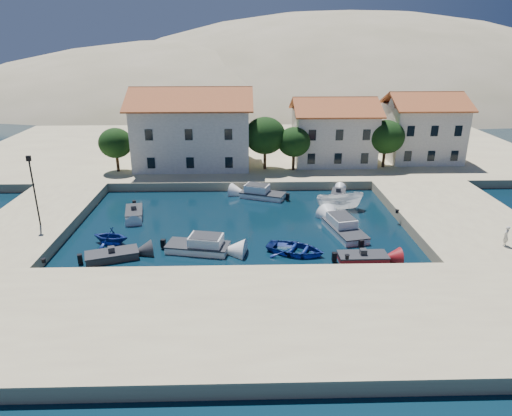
{
  "coord_description": "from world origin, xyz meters",
  "views": [
    {
      "loc": [
        0.4,
        -29.37,
        16.49
      ],
      "look_at": [
        1.45,
        9.05,
        2.0
      ],
      "focal_mm": 32.0,
      "sensor_mm": 36.0,
      "label": 1
    }
  ],
  "objects_px": {
    "lamppost": "(33,184)",
    "boat_east": "(339,209)",
    "cabin_cruiser_east": "(345,229)",
    "building_mid": "(333,130)",
    "pedestrian": "(506,236)",
    "rowboat_south": "(295,253)",
    "building_right": "(423,126)",
    "cabin_cruiser_south": "(198,246)",
    "building_left": "(193,126)"
  },
  "relations": [
    {
      "from": "cabin_cruiser_east",
      "to": "building_right",
      "type": "bearing_deg",
      "value": -45.83
    },
    {
      "from": "building_left",
      "to": "lamppost",
      "type": "distance_m",
      "value": 23.1
    },
    {
      "from": "boat_east",
      "to": "pedestrian",
      "type": "relative_size",
      "value": 2.94
    },
    {
      "from": "lamppost",
      "to": "boat_east",
      "type": "relative_size",
      "value": 1.29
    },
    {
      "from": "cabin_cruiser_east",
      "to": "cabin_cruiser_south",
      "type": "bearing_deg",
      "value": 91.47
    },
    {
      "from": "building_mid",
      "to": "pedestrian",
      "type": "bearing_deg",
      "value": -71.22
    },
    {
      "from": "boat_east",
      "to": "cabin_cruiser_south",
      "type": "bearing_deg",
      "value": 120.18
    },
    {
      "from": "rowboat_south",
      "to": "boat_east",
      "type": "distance_m",
      "value": 11.29
    },
    {
      "from": "rowboat_south",
      "to": "boat_east",
      "type": "xyz_separation_m",
      "value": [
        5.56,
        9.83,
        0.0
      ]
    },
    {
      "from": "building_right",
      "to": "pedestrian",
      "type": "relative_size",
      "value": 5.75
    },
    {
      "from": "rowboat_south",
      "to": "cabin_cruiser_east",
      "type": "bearing_deg",
      "value": -28.44
    },
    {
      "from": "boat_east",
      "to": "pedestrian",
      "type": "xyz_separation_m",
      "value": [
        10.84,
        -10.99,
        1.82
      ]
    },
    {
      "from": "building_left",
      "to": "pedestrian",
      "type": "xyz_separation_m",
      "value": [
        26.92,
        -25.24,
        -4.11
      ]
    },
    {
      "from": "building_left",
      "to": "cabin_cruiser_east",
      "type": "bearing_deg",
      "value": -53.02
    },
    {
      "from": "building_right",
      "to": "cabin_cruiser_south",
      "type": "bearing_deg",
      "value": -137.08
    },
    {
      "from": "cabin_cruiser_east",
      "to": "pedestrian",
      "type": "relative_size",
      "value": 3.58
    },
    {
      "from": "rowboat_south",
      "to": "boat_east",
      "type": "relative_size",
      "value": 0.98
    },
    {
      "from": "cabin_cruiser_south",
      "to": "pedestrian",
      "type": "xyz_separation_m",
      "value": [
        24.35,
        -1.73,
        1.35
      ]
    },
    {
      "from": "lamppost",
      "to": "building_mid",
      "type": "bearing_deg",
      "value": 35.45
    },
    {
      "from": "building_mid",
      "to": "rowboat_south",
      "type": "relative_size",
      "value": 2.21
    },
    {
      "from": "building_left",
      "to": "cabin_cruiser_east",
      "type": "height_order",
      "value": "building_left"
    },
    {
      "from": "cabin_cruiser_east",
      "to": "boat_east",
      "type": "bearing_deg",
      "value": -19.67
    },
    {
      "from": "boat_east",
      "to": "pedestrian",
      "type": "distance_m",
      "value": 15.54
    },
    {
      "from": "rowboat_south",
      "to": "cabin_cruiser_south",
      "type": "bearing_deg",
      "value": 109.44
    },
    {
      "from": "building_mid",
      "to": "building_right",
      "type": "bearing_deg",
      "value": 4.76
    },
    {
      "from": "building_right",
      "to": "rowboat_south",
      "type": "distance_m",
      "value": 33.01
    },
    {
      "from": "building_right",
      "to": "lamppost",
      "type": "xyz_separation_m",
      "value": [
        -41.5,
        -22.0,
        -0.72
      ]
    },
    {
      "from": "pedestrian",
      "to": "building_right",
      "type": "bearing_deg",
      "value": -136.25
    },
    {
      "from": "rowboat_south",
      "to": "pedestrian",
      "type": "height_order",
      "value": "pedestrian"
    },
    {
      "from": "cabin_cruiser_south",
      "to": "cabin_cruiser_east",
      "type": "bearing_deg",
      "value": 25.18
    },
    {
      "from": "cabin_cruiser_east",
      "to": "boat_east",
      "type": "relative_size",
      "value": 1.22
    },
    {
      "from": "building_left",
      "to": "rowboat_south",
      "type": "bearing_deg",
      "value": -66.4
    },
    {
      "from": "building_mid",
      "to": "pedestrian",
      "type": "xyz_separation_m",
      "value": [
        8.92,
        -26.24,
        -3.4
      ]
    },
    {
      "from": "cabin_cruiser_south",
      "to": "rowboat_south",
      "type": "height_order",
      "value": "cabin_cruiser_south"
    },
    {
      "from": "lamppost",
      "to": "building_left",
      "type": "bearing_deg",
      "value": 60.1
    },
    {
      "from": "building_left",
      "to": "building_right",
      "type": "distance_m",
      "value": 30.07
    },
    {
      "from": "lamppost",
      "to": "cabin_cruiser_south",
      "type": "height_order",
      "value": "lamppost"
    },
    {
      "from": "building_right",
      "to": "pedestrian",
      "type": "bearing_deg",
      "value": -96.45
    },
    {
      "from": "building_mid",
      "to": "cabin_cruiser_south",
      "type": "height_order",
      "value": "building_mid"
    },
    {
      "from": "cabin_cruiser_south",
      "to": "cabin_cruiser_east",
      "type": "xyz_separation_m",
      "value": [
        12.75,
        3.18,
        -0.0
      ]
    },
    {
      "from": "building_mid",
      "to": "rowboat_south",
      "type": "height_order",
      "value": "building_mid"
    },
    {
      "from": "rowboat_south",
      "to": "cabin_cruiser_east",
      "type": "distance_m",
      "value": 6.1
    },
    {
      "from": "building_mid",
      "to": "building_right",
      "type": "height_order",
      "value": "building_right"
    },
    {
      "from": "cabin_cruiser_east",
      "to": "building_left",
      "type": "bearing_deg",
      "value": 24.47
    },
    {
      "from": "rowboat_south",
      "to": "boat_east",
      "type": "bearing_deg",
      "value": -5.93
    },
    {
      "from": "lamppost",
      "to": "rowboat_south",
      "type": "xyz_separation_m",
      "value": [
        22.02,
        -4.09,
        -4.75
      ]
    },
    {
      "from": "lamppost",
      "to": "pedestrian",
      "type": "xyz_separation_m",
      "value": [
        38.42,
        -5.24,
        -2.93
      ]
    },
    {
      "from": "cabin_cruiser_south",
      "to": "building_mid",
      "type": "bearing_deg",
      "value": 69.0
    },
    {
      "from": "building_left",
      "to": "lamppost",
      "type": "xyz_separation_m",
      "value": [
        -11.5,
        -20.0,
        -1.18
      ]
    },
    {
      "from": "cabin_cruiser_east",
      "to": "boat_east",
      "type": "height_order",
      "value": "cabin_cruiser_east"
    }
  ]
}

